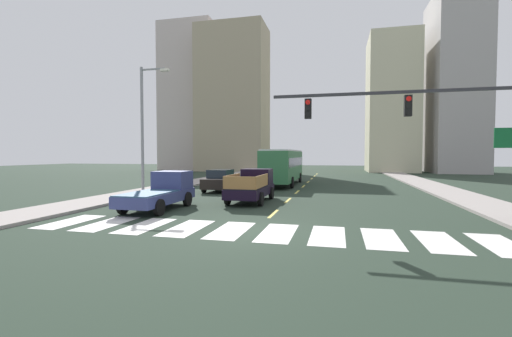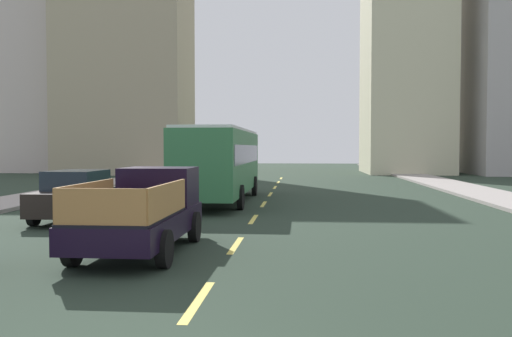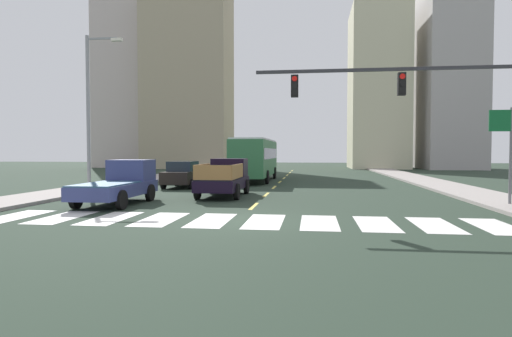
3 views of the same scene
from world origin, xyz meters
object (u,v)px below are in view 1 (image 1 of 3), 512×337
object	(u,v)px
pickup_dark	(162,191)
traffic_signal_gantry	(441,121)
sedan_near_right	(221,180)
city_bus	(283,164)
pickup_stakebed	(253,186)
streetlight_left	(144,125)

from	to	relation	value
pickup_dark	traffic_signal_gantry	bearing A→B (deg)	-8.27
pickup_dark	sedan_near_right	size ratio (longest dim) A/B	1.18
sedan_near_right	traffic_signal_gantry	bearing A→B (deg)	-38.88
city_bus	pickup_stakebed	bearing A→B (deg)	-92.47
traffic_signal_gantry	sedan_near_right	bearing A→B (deg)	139.92
sedan_near_right	pickup_dark	bearing A→B (deg)	-90.23
city_bus	traffic_signal_gantry	xyz separation A→B (m)	(8.97, -17.49, 2.28)
pickup_stakebed	city_bus	xyz separation A→B (m)	(0.11, 11.51, 1.02)
pickup_stakebed	traffic_signal_gantry	world-z (taller)	traffic_signal_gantry
pickup_dark	traffic_signal_gantry	xyz separation A→B (m)	(13.09, -1.92, 3.32)
pickup_dark	streetlight_left	size ratio (longest dim) A/B	0.58
traffic_signal_gantry	city_bus	bearing A→B (deg)	117.16
pickup_stakebed	pickup_dark	size ratio (longest dim) A/B	1.00
pickup_stakebed	sedan_near_right	bearing A→B (deg)	125.95
pickup_dark	traffic_signal_gantry	world-z (taller)	traffic_signal_gantry
pickup_stakebed	traffic_signal_gantry	distance (m)	11.36
sedan_near_right	traffic_signal_gantry	size ratio (longest dim) A/B	0.44
streetlight_left	sedan_near_right	bearing A→B (deg)	42.59
pickup_dark	streetlight_left	distance (m)	7.59
pickup_dark	streetlight_left	bearing A→B (deg)	129.33
city_bus	streetlight_left	world-z (taller)	streetlight_left
streetlight_left	pickup_dark	bearing A→B (deg)	-50.74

